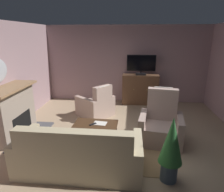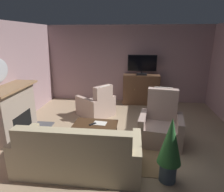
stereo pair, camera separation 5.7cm
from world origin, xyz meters
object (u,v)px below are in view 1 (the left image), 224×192
at_px(television, 141,64).
at_px(folded_newspaper, 100,123).
at_px(tv_cabinet, 140,90).
at_px(armchair_angled_to_table, 161,126).
at_px(fireplace, 12,113).
at_px(coffee_table, 96,125).
at_px(tv_remote, 93,124).
at_px(potted_plant_on_hearth_side, 171,146).
at_px(armchair_facing_sofa, 96,106).
at_px(sofa_floral, 79,156).

distance_m(television, folded_newspaper, 2.98).
distance_m(tv_cabinet, armchair_angled_to_table, 2.62).
bearing_deg(fireplace, coffee_table, 0.47).
bearing_deg(folded_newspaper, armchair_angled_to_table, 9.96).
bearing_deg(tv_cabinet, tv_remote, -112.73).
height_order(fireplace, armchair_angled_to_table, fireplace).
xyz_separation_m(tv_remote, folded_newspaper, (0.15, 0.08, -0.01)).
bearing_deg(tv_remote, potted_plant_on_hearth_side, -84.82).
height_order(folded_newspaper, armchair_facing_sofa, armchair_facing_sofa).
xyz_separation_m(fireplace, tv_remote, (1.93, -0.05, -0.17)).
bearing_deg(folded_newspaper, coffee_table, -162.02).
height_order(television, coffee_table, television).
bearing_deg(armchair_angled_to_table, sofa_floral, -141.99).
xyz_separation_m(fireplace, potted_plant_on_hearth_side, (3.44, -1.19, 0.06)).
bearing_deg(tv_cabinet, television, -90.00).
height_order(sofa_floral, potted_plant_on_hearth_side, potted_plant_on_hearth_side).
xyz_separation_m(television, potted_plant_on_hearth_side, (0.36, -3.85, -0.76)).
relative_size(fireplace, tv_remote, 8.98).
distance_m(armchair_facing_sofa, potted_plant_on_hearth_side, 3.17).
bearing_deg(sofa_floral, armchair_facing_sofa, 93.28).
bearing_deg(tv_remote, tv_cabinet, 19.70).
bearing_deg(sofa_floral, tv_cabinet, 72.62).
height_order(fireplace, tv_remote, fireplace).
height_order(folded_newspaper, potted_plant_on_hearth_side, potted_plant_on_hearth_side).
height_order(television, tv_remote, television).
distance_m(fireplace, television, 4.15).
distance_m(tv_remote, sofa_floral, 1.08).
distance_m(tv_remote, folded_newspaper, 0.17).
xyz_separation_m(coffee_table, potted_plant_on_hearth_side, (1.46, -1.21, 0.28)).
xyz_separation_m(armchair_angled_to_table, armchair_facing_sofa, (-1.73, 1.34, -0.05)).
bearing_deg(tv_cabinet, armchair_facing_sofa, -137.03).
relative_size(folded_newspaper, armchair_angled_to_table, 0.25).
height_order(television, armchair_facing_sofa, television).
distance_m(coffee_table, potted_plant_on_hearth_side, 1.92).
distance_m(folded_newspaper, sofa_floral, 1.17).
xyz_separation_m(tv_cabinet, potted_plant_on_hearth_side, (0.36, -3.90, 0.14)).
height_order(coffee_table, armchair_angled_to_table, armchair_angled_to_table).
distance_m(coffee_table, armchair_angled_to_table, 1.49).
xyz_separation_m(tv_cabinet, folded_newspaper, (-1.00, -2.67, -0.09)).
height_order(fireplace, armchair_facing_sofa, fireplace).
distance_m(tv_cabinet, tv_remote, 2.99).
height_order(coffee_table, sofa_floral, sofa_floral).
distance_m(coffee_table, tv_remote, 0.10).
distance_m(sofa_floral, potted_plant_on_hearth_side, 1.59).
relative_size(television, sofa_floral, 0.44).
xyz_separation_m(television, sofa_floral, (-1.20, -3.77, -1.09)).
distance_m(folded_newspaper, armchair_facing_sofa, 1.46).
xyz_separation_m(tv_remote, sofa_floral, (-0.04, -1.07, -0.11)).
relative_size(television, folded_newspaper, 3.22).
relative_size(folded_newspaper, sofa_floral, 0.14).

